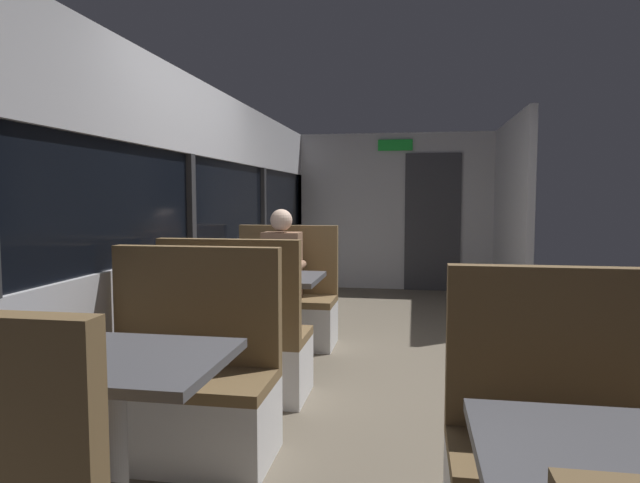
% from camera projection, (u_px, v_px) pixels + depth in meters
% --- Properties ---
extents(ground_plane, '(3.30, 9.20, 0.02)m').
position_uv_depth(ground_plane, '(374.00, 381.00, 4.18)').
color(ground_plane, '#665B4C').
extents(carriage_window_panel_left, '(0.09, 8.48, 2.30)m').
position_uv_depth(carriage_window_panel_left, '(188.00, 230.00, 4.33)').
color(carriage_window_panel_left, '#B2B2B7').
rests_on(carriage_window_panel_left, ground_plane).
extents(carriage_end_bulkhead, '(2.90, 0.11, 2.30)m').
position_uv_depth(carriage_end_bulkhead, '(399.00, 213.00, 8.20)').
color(carriage_end_bulkhead, '#B2B2B7').
rests_on(carriage_end_bulkhead, ground_plane).
extents(carriage_aisle_panel_right, '(0.08, 2.40, 2.30)m').
position_uv_depth(carriage_aisle_panel_right, '(511.00, 215.00, 6.79)').
color(carriage_aisle_panel_right, '#B2B2B7').
rests_on(carriage_aisle_panel_right, ground_plane).
extents(dining_table_near_window, '(0.90, 0.70, 0.74)m').
position_uv_depth(dining_table_near_window, '(113.00, 380.00, 2.22)').
color(dining_table_near_window, '#9E9EA3').
rests_on(dining_table_near_window, ground_plane).
extents(bench_near_window_facing_entry, '(0.95, 0.50, 1.10)m').
position_uv_depth(bench_near_window_facing_entry, '(186.00, 395.00, 2.93)').
color(bench_near_window_facing_entry, silver).
rests_on(bench_near_window_facing_entry, ground_plane).
extents(dining_table_mid_window, '(0.90, 0.70, 0.74)m').
position_uv_depth(dining_table_mid_window, '(264.00, 288.00, 4.45)').
color(dining_table_mid_window, '#9E9EA3').
rests_on(dining_table_mid_window, ground_plane).
extents(bench_mid_window_facing_end, '(0.95, 0.50, 1.10)m').
position_uv_depth(bench_mid_window_facing_end, '(237.00, 350.00, 3.79)').
color(bench_mid_window_facing_end, silver).
rests_on(bench_mid_window_facing_end, ground_plane).
extents(bench_mid_window_facing_entry, '(0.95, 0.50, 1.10)m').
position_uv_depth(bench_mid_window_facing_entry, '(285.00, 309.00, 5.17)').
color(bench_mid_window_facing_entry, silver).
rests_on(bench_mid_window_facing_entry, ground_plane).
extents(bench_front_aisle_facing_entry, '(0.95, 0.50, 1.10)m').
position_uv_depth(bench_front_aisle_facing_entry, '(579.00, 480.00, 2.04)').
color(bench_front_aisle_facing_entry, silver).
rests_on(bench_front_aisle_facing_entry, ground_plane).
extents(seated_passenger, '(0.47, 0.55, 1.26)m').
position_uv_depth(seated_passenger, '(283.00, 288.00, 5.08)').
color(seated_passenger, '#26262D').
rests_on(seated_passenger, ground_plane).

